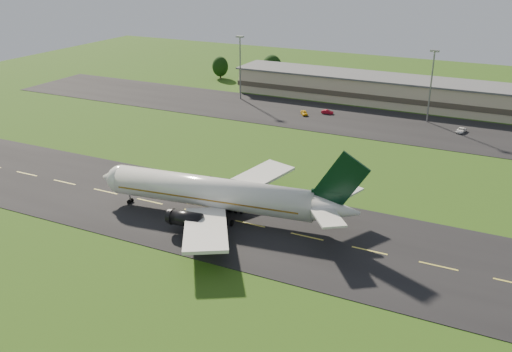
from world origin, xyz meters
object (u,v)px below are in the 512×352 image
at_px(terminal, 443,96).
at_px(service_vehicle_b, 327,112).
at_px(light_mast_centre, 432,78).
at_px(light_mast_west, 240,60).
at_px(service_vehicle_a, 304,113).
at_px(airliner, 217,194).
at_px(service_vehicle_c, 461,130).

bearing_deg(terminal, service_vehicle_b, -144.77).
relative_size(terminal, light_mast_centre, 7.13).
relative_size(terminal, light_mast_west, 7.13).
distance_m(light_mast_west, service_vehicle_b, 34.31).
xyz_separation_m(light_mast_west, service_vehicle_a, (26.04, -8.97, -11.98)).
relative_size(light_mast_west, service_vehicle_b, 5.74).
bearing_deg(airliner, terminal, 68.85).
height_order(airliner, light_mast_centre, light_mast_centre).
bearing_deg(light_mast_west, airliner, -65.05).
relative_size(terminal, service_vehicle_c, 33.54).
height_order(light_mast_centre, service_vehicle_b, light_mast_centre).
bearing_deg(airliner, service_vehicle_a, 91.92).
bearing_deg(light_mast_west, service_vehicle_c, -5.09).
bearing_deg(service_vehicle_b, terminal, -60.11).
bearing_deg(airliner, light_mast_centre, 67.05).
relative_size(airliner, service_vehicle_b, 14.45).
bearing_deg(service_vehicle_a, service_vehicle_c, -32.21).
height_order(service_vehicle_a, service_vehicle_b, service_vehicle_a).
bearing_deg(light_mast_centre, service_vehicle_a, -165.20).
bearing_deg(service_vehicle_c, airliner, -104.90).
bearing_deg(light_mast_centre, service_vehicle_c, -31.57).
bearing_deg(service_vehicle_c, service_vehicle_a, -167.23).
bearing_deg(light_mast_west, terminal, 14.76).
height_order(terminal, service_vehicle_a, terminal).
bearing_deg(service_vehicle_c, terminal, 120.57).
xyz_separation_m(airliner, terminal, (24.23, 96.08, -0.67)).
distance_m(terminal, light_mast_west, 64.10).
distance_m(light_mast_west, service_vehicle_a, 30.04).
bearing_deg(light_mast_west, service_vehicle_a, -19.02).
relative_size(airliner, service_vehicle_a, 13.27).
distance_m(airliner, light_mast_centre, 83.48).
bearing_deg(airliner, service_vehicle_b, 87.11).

